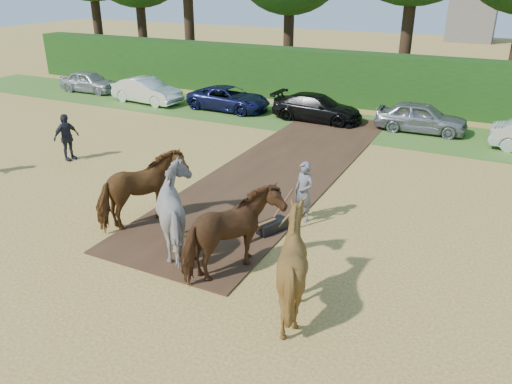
{
  "coord_description": "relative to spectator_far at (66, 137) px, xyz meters",
  "views": [
    {
      "loc": [
        8.77,
        -9.99,
        7.0
      ],
      "look_at": [
        3.01,
        1.53,
        1.4
      ],
      "focal_mm": 35.0,
      "sensor_mm": 36.0,
      "label": 1
    }
  ],
  "objects": [
    {
      "name": "ground",
      "position": [
        6.83,
        -3.97,
        -0.96
      ],
      "size": [
        120.0,
        120.0,
        0.0
      ],
      "primitive_type": "plane",
      "color": "gold",
      "rests_on": "ground"
    },
    {
      "name": "earth_strip",
      "position": [
        8.33,
        3.03,
        -0.94
      ],
      "size": [
        4.5,
        17.0,
        0.05
      ],
      "primitive_type": "cube",
      "color": "#472D1C",
      "rests_on": "ground"
    },
    {
      "name": "plough_team",
      "position": [
        9.34,
        -4.16,
        0.16
      ],
      "size": [
        7.9,
        5.9,
        2.27
      ],
      "color": "brown",
      "rests_on": "ground"
    },
    {
      "name": "spectator_far",
      "position": [
        0.0,
        0.0,
        0.0
      ],
      "size": [
        0.65,
        1.19,
        1.93
      ],
      "primitive_type": "imported",
      "rotation": [
        0.0,
        0.0,
        1.4
      ],
      "color": "#21252D",
      "rests_on": "ground"
    },
    {
      "name": "hedgerow",
      "position": [
        6.83,
        14.53,
        0.54
      ],
      "size": [
        46.0,
        1.6,
        3.0
      ],
      "primitive_type": "cube",
      "color": "#14380F",
      "rests_on": "ground"
    },
    {
      "name": "grass_verge",
      "position": [
        6.83,
        10.03,
        -0.95
      ],
      "size": [
        50.0,
        5.0,
        0.03
      ],
      "primitive_type": "cube",
      "color": "#38601E",
      "rests_on": "ground"
    },
    {
      "name": "parked_cars",
      "position": [
        9.84,
        10.04,
        -0.27
      ],
      "size": [
        40.68,
        3.08,
        1.48
      ],
      "color": "#A6A7AC",
      "rests_on": "ground"
    }
  ]
}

